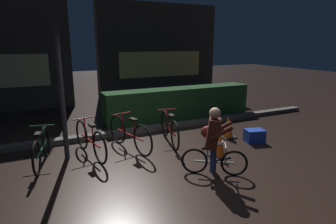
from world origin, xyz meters
The scene contains 13 objects.
ground_plane centered at (0.00, 0.00, 0.00)m, with size 40.00×40.00×0.00m, color black.
sidewalk_curb centered at (0.00, 2.20, 0.06)m, with size 12.00×0.24×0.12m, color #56544F.
hedge_row centered at (1.80, 3.10, 0.48)m, with size 4.80×0.70×0.95m, color #214723.
storefront_right centered at (2.91, 7.20, 1.99)m, with size 5.49×0.54×3.99m.
street_post centered at (-1.83, 1.20, 1.33)m, with size 0.10×0.10×2.67m, color #2D2D33.
parked_bike_left_mid centered at (-2.30, 1.08, 0.33)m, with size 0.47×1.55×0.73m.
parked_bike_center_left centered at (-1.36, 1.11, 0.35)m, with size 0.46×1.65×0.77m.
parked_bike_center_right centered at (-0.50, 1.11, 0.36)m, with size 0.53×1.67×0.79m.
parked_bike_right_mid centered at (0.49, 1.12, 0.35)m, with size 0.48×1.64×0.77m.
traffic_cone_near centered at (1.04, -0.10, 0.27)m, with size 0.36×0.36×0.55m.
traffic_cone_far centered at (1.98, 0.84, 0.26)m, with size 0.36×0.36×0.55m.
blue_crate centered at (2.37, 0.30, 0.15)m, with size 0.44×0.32×0.30m, color #193DB7.
cyclist centered at (0.47, -0.70, 0.63)m, with size 1.01×0.73×1.25m.
Camera 1 is at (-2.31, -4.64, 2.33)m, focal length 30.30 mm.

